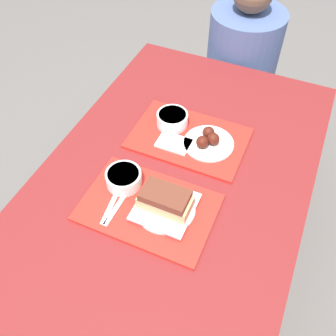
{
  "coord_description": "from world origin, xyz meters",
  "views": [
    {
      "loc": [
        0.33,
        -0.82,
        1.8
      ],
      "look_at": [
        -0.02,
        -0.03,
        0.78
      ],
      "focal_mm": 40.0,
      "sensor_mm": 36.0,
      "label": 1
    }
  ],
  "objects_px": {
    "tray_near": "(148,208)",
    "bowl_coleslaw_near": "(124,178)",
    "bowl_coleslaw_far": "(172,119)",
    "person_seated_across": "(244,49)",
    "brisket_sandwich_plate": "(165,202)",
    "tray_far": "(189,138)",
    "wings_plate_far": "(208,140)"
  },
  "relations": [
    {
      "from": "tray_near",
      "to": "bowl_coleslaw_near",
      "type": "bearing_deg",
      "value": 155.11
    },
    {
      "from": "bowl_coleslaw_near",
      "to": "wings_plate_far",
      "type": "distance_m",
      "value": 0.37
    },
    {
      "from": "tray_far",
      "to": "person_seated_across",
      "type": "relative_size",
      "value": 0.68
    },
    {
      "from": "tray_far",
      "to": "person_seated_across",
      "type": "height_order",
      "value": "person_seated_across"
    },
    {
      "from": "person_seated_across",
      "to": "tray_near",
      "type": "bearing_deg",
      "value": -90.39
    },
    {
      "from": "tray_near",
      "to": "brisket_sandwich_plate",
      "type": "xyz_separation_m",
      "value": [
        0.06,
        0.02,
        0.04
      ]
    },
    {
      "from": "tray_far",
      "to": "brisket_sandwich_plate",
      "type": "distance_m",
      "value": 0.36
    },
    {
      "from": "brisket_sandwich_plate",
      "to": "person_seated_across",
      "type": "height_order",
      "value": "person_seated_across"
    },
    {
      "from": "bowl_coleslaw_near",
      "to": "wings_plate_far",
      "type": "xyz_separation_m",
      "value": [
        0.21,
        0.3,
        -0.01
      ]
    },
    {
      "from": "wings_plate_far",
      "to": "tray_far",
      "type": "bearing_deg",
      "value": 176.87
    },
    {
      "from": "bowl_coleslaw_near",
      "to": "bowl_coleslaw_far",
      "type": "bearing_deg",
      "value": 84.21
    },
    {
      "from": "wings_plate_far",
      "to": "person_seated_across",
      "type": "xyz_separation_m",
      "value": [
        -0.08,
        0.79,
        -0.07
      ]
    },
    {
      "from": "bowl_coleslaw_far",
      "to": "wings_plate_far",
      "type": "xyz_separation_m",
      "value": [
        0.17,
        -0.05,
        -0.01
      ]
    },
    {
      "from": "bowl_coleslaw_near",
      "to": "bowl_coleslaw_far",
      "type": "distance_m",
      "value": 0.35
    },
    {
      "from": "tray_near",
      "to": "tray_far",
      "type": "relative_size",
      "value": 1.0
    },
    {
      "from": "brisket_sandwich_plate",
      "to": "wings_plate_far",
      "type": "distance_m",
      "value": 0.35
    },
    {
      "from": "brisket_sandwich_plate",
      "to": "wings_plate_far",
      "type": "bearing_deg",
      "value": 85.14
    },
    {
      "from": "bowl_coleslaw_far",
      "to": "person_seated_across",
      "type": "relative_size",
      "value": 0.19
    },
    {
      "from": "tray_near",
      "to": "bowl_coleslaw_near",
      "type": "distance_m",
      "value": 0.14
    },
    {
      "from": "bowl_coleslaw_near",
      "to": "tray_near",
      "type": "bearing_deg",
      "value": -24.89
    },
    {
      "from": "bowl_coleslaw_far",
      "to": "person_seated_across",
      "type": "xyz_separation_m",
      "value": [
        0.09,
        0.74,
        -0.08
      ]
    },
    {
      "from": "tray_far",
      "to": "bowl_coleslaw_near",
      "type": "distance_m",
      "value": 0.33
    },
    {
      "from": "wings_plate_far",
      "to": "person_seated_across",
      "type": "bearing_deg",
      "value": 95.62
    },
    {
      "from": "tray_far",
      "to": "brisket_sandwich_plate",
      "type": "height_order",
      "value": "brisket_sandwich_plate"
    },
    {
      "from": "bowl_coleslaw_near",
      "to": "bowl_coleslaw_far",
      "type": "height_order",
      "value": "same"
    },
    {
      "from": "bowl_coleslaw_far",
      "to": "bowl_coleslaw_near",
      "type": "bearing_deg",
      "value": -95.79
    },
    {
      "from": "tray_far",
      "to": "bowl_coleslaw_far",
      "type": "xyz_separation_m",
      "value": [
        -0.09,
        0.04,
        0.04
      ]
    },
    {
      "from": "bowl_coleslaw_far",
      "to": "wings_plate_far",
      "type": "distance_m",
      "value": 0.18
    },
    {
      "from": "brisket_sandwich_plate",
      "to": "bowl_coleslaw_far",
      "type": "distance_m",
      "value": 0.42
    },
    {
      "from": "bowl_coleslaw_near",
      "to": "brisket_sandwich_plate",
      "type": "distance_m",
      "value": 0.18
    },
    {
      "from": "tray_far",
      "to": "tray_near",
      "type": "bearing_deg",
      "value": -90.58
    },
    {
      "from": "bowl_coleslaw_near",
      "to": "person_seated_across",
      "type": "height_order",
      "value": "person_seated_across"
    }
  ]
}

